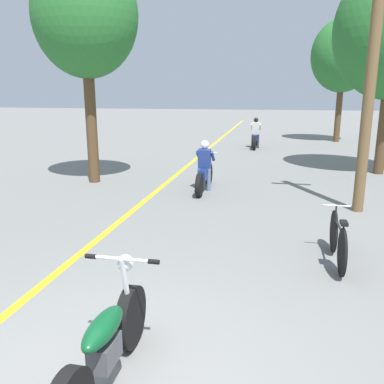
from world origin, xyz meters
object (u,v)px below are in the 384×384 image
roadside_tree_left (85,16)px  motorcycle_rider_lead (204,172)px  utility_pole (371,72)px  bicycle_parked (338,240)px  roadside_tree_right_far (343,56)px  motorcycle_foreground (106,345)px  motorcycle_rider_far (255,137)px

roadside_tree_left → motorcycle_rider_lead: bearing=-6.5°
utility_pole → motorcycle_rider_lead: (-3.79, 1.28, -2.53)m
motorcycle_rider_lead → bicycle_parked: motorcycle_rider_lead is taller
utility_pole → bicycle_parked: 4.22m
roadside_tree_right_far → motorcycle_foreground: (-4.65, -20.36, -4.05)m
roadside_tree_right_far → bicycle_parked: roadside_tree_right_far is taller
roadside_tree_left → motorcycle_foreground: size_ratio=3.17×
utility_pole → bicycle_parked: bearing=-105.6°
roadside_tree_left → bicycle_parked: (6.38, -4.81, -4.30)m
roadside_tree_left → bicycle_parked: roadside_tree_left is taller
utility_pole → motorcycle_rider_lead: 4.74m
roadside_tree_left → motorcycle_rider_lead: roadside_tree_left is taller
utility_pole → roadside_tree_right_far: 13.96m
motorcycle_rider_far → bicycle_parked: size_ratio=1.29×
motorcycle_rider_lead → bicycle_parked: bearing=-56.5°
roadside_tree_left → bicycle_parked: bearing=-37.1°
motorcycle_rider_lead → bicycle_parked: size_ratio=1.28×
motorcycle_foreground → roadside_tree_left: bearing=115.5°
utility_pole → motorcycle_rider_far: bearing=105.6°
roadside_tree_right_far → motorcycle_foreground: roadside_tree_right_far is taller
roadside_tree_left → motorcycle_foreground: 10.03m
roadside_tree_left → motorcycle_rider_far: bearing=63.3°
motorcycle_rider_far → utility_pole: bearing=-74.4°
roadside_tree_left → motorcycle_foreground: (3.92, -8.20, -4.25)m
roadside_tree_right_far → roadside_tree_left: (-8.57, -12.16, 0.20)m
roadside_tree_right_far → bicycle_parked: 17.59m
utility_pole → motorcycle_foreground: bearing=-117.1°
roadside_tree_left → motorcycle_rider_lead: size_ratio=3.01×
utility_pole → motorcycle_rider_far: utility_pole is taller
roadside_tree_right_far → motorcycle_rider_lead: (-5.11, -12.55, -3.95)m
roadside_tree_left → motorcycle_rider_lead: (3.45, -0.39, -4.15)m
roadside_tree_right_far → motorcycle_rider_far: (-4.20, -3.48, -3.93)m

